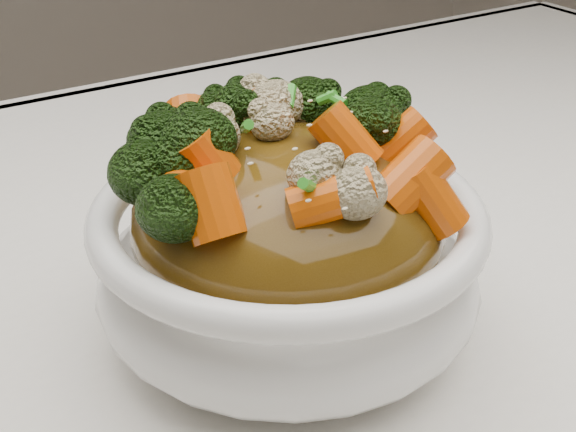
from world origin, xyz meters
TOP-DOWN VIEW (x-y plane):
  - tablecloth at (0.00, 0.00)m, footprint 1.20×0.80m
  - bowl at (-0.04, -0.01)m, footprint 0.26×0.26m
  - sauce_base at (-0.04, -0.01)m, footprint 0.20×0.20m
  - carrots at (-0.04, -0.01)m, footprint 0.20×0.20m
  - broccoli at (-0.04, -0.01)m, footprint 0.20×0.20m
  - cauliflower at (-0.04, -0.01)m, footprint 0.20×0.20m
  - scallions at (-0.04, -0.01)m, footprint 0.15×0.15m
  - sesame_seeds at (-0.04, -0.01)m, footprint 0.18×0.18m

SIDE VIEW (x-z plane):
  - tablecloth at x=0.00m, z-range 0.71..0.75m
  - bowl at x=-0.04m, z-range 0.75..0.83m
  - sauce_base at x=-0.04m, z-range 0.77..0.86m
  - cauliflower at x=-0.04m, z-range 0.85..0.89m
  - broccoli at x=-0.04m, z-range 0.85..0.89m
  - carrots at x=-0.04m, z-range 0.85..0.89m
  - scallions at x=-0.04m, z-range 0.86..0.88m
  - sesame_seeds at x=-0.04m, z-range 0.87..0.88m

